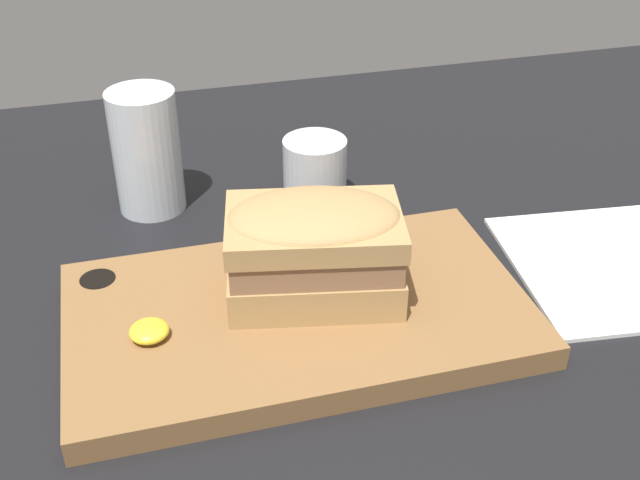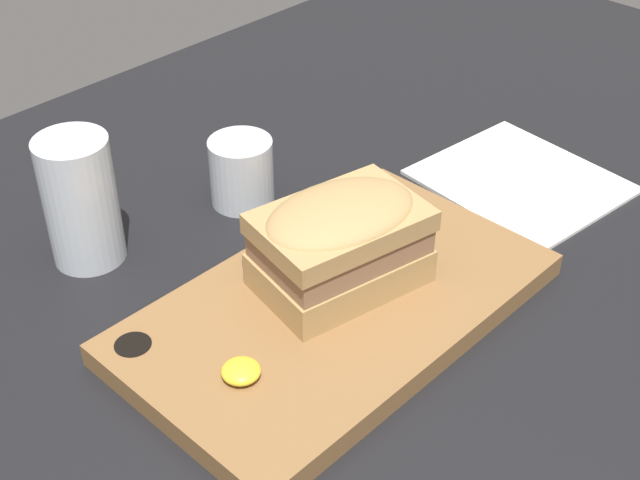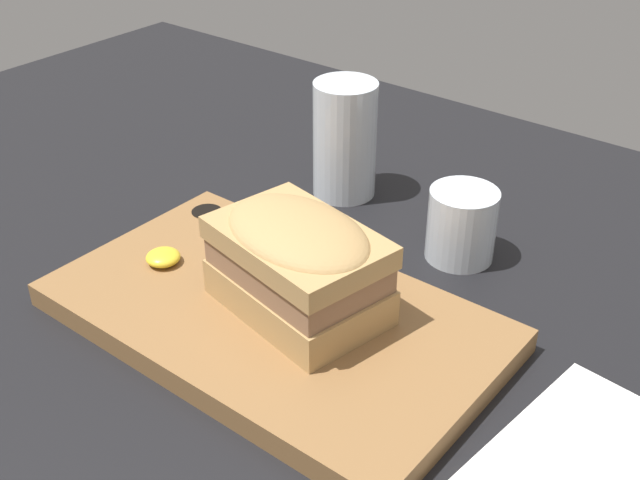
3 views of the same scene
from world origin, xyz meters
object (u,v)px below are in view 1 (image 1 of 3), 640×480
(water_glass, at_px, (148,159))
(napkin, at_px, (608,266))
(sandwich, at_px, (314,244))
(wine_glass, at_px, (315,173))
(serving_board, at_px, (297,314))

(water_glass, height_order, napkin, water_glass)
(sandwich, height_order, napkin, sandwich)
(sandwich, distance_m, wine_glass, 0.19)
(sandwich, xyz_separation_m, napkin, (0.28, -0.01, -0.07))
(serving_board, bearing_deg, water_glass, 113.06)
(napkin, bearing_deg, sandwich, 178.46)
(water_glass, distance_m, napkin, 0.46)
(sandwich, bearing_deg, wine_glass, 74.95)
(sandwich, bearing_deg, serving_board, -145.64)
(sandwich, bearing_deg, napkin, -1.54)
(serving_board, distance_m, water_glass, 0.26)
(sandwich, height_order, water_glass, water_glass)
(water_glass, xyz_separation_m, napkin, (0.40, -0.23, -0.05))
(serving_board, bearing_deg, napkin, 1.00)
(serving_board, height_order, napkin, serving_board)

